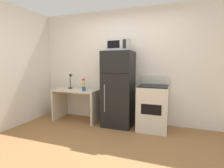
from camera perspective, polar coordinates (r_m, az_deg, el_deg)
ground_plane at (r=2.72m, az=-5.21°, el=-23.04°), size 12.00×12.00×0.00m
wall_back_white at (r=3.97m, az=5.01°, el=5.98°), size 5.00×0.10×2.60m
desk at (r=4.16m, az=-11.69°, el=-4.97°), size 1.07×0.59×0.75m
desk_lamp at (r=4.27m, az=-13.91°, el=1.70°), size 0.14×0.12×0.35m
spray_bottle at (r=4.16m, az=-9.63°, el=-0.29°), size 0.06×0.06×0.25m
coffee_mug at (r=3.84m, az=-9.58°, el=-1.63°), size 0.08×0.08×0.09m
refrigerator at (r=3.68m, az=2.19°, el=-1.70°), size 0.63×0.62×1.62m
microwave at (r=3.64m, az=2.15°, el=13.07°), size 0.46×0.35×0.26m
oven_range at (r=3.60m, az=13.67°, el=-7.68°), size 0.60×0.61×1.10m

